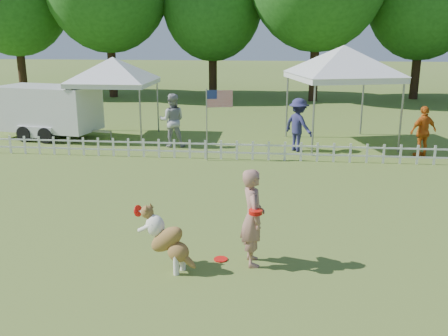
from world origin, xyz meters
name	(u,v)px	position (x,y,z in m)	size (l,w,h in m)	color
ground	(219,256)	(0.00, 0.00, 0.00)	(120.00, 120.00, 0.00)	#44651F
picket_fence	(245,150)	(0.00, 7.00, 0.30)	(22.00, 0.08, 0.60)	white
handler	(253,217)	(0.61, -0.21, 0.85)	(0.62, 0.41, 1.71)	#9D6C5E
dog	(168,240)	(-0.80, -0.60, 0.55)	(1.06, 0.35, 1.09)	brown
frisbee_on_turf	(221,259)	(0.05, -0.15, 0.01)	(0.24, 0.24, 0.02)	red
canopy_tent_left	(115,99)	(-5.05, 9.82, 1.47)	(2.84, 2.84, 2.94)	white
canopy_tent_right	(341,97)	(3.19, 9.60, 1.69)	(3.27, 3.27, 3.38)	white
cargo_trailer	(49,112)	(-7.55, 9.58, 0.99)	(4.51, 1.98, 1.98)	white
flag_pole	(207,125)	(-1.17, 6.79, 1.12)	(0.86, 0.09, 2.24)	gray
spectator_a	(172,120)	(-2.63, 8.56, 0.93)	(0.90, 0.70, 1.85)	#9FA0A4
spectator_b	(298,125)	(1.70, 8.38, 0.89)	(1.15, 0.66, 1.78)	navy
spectator_c	(423,131)	(5.64, 8.04, 0.82)	(0.96, 0.40, 1.64)	#C75C17
tree_far_left	(15,3)	(-15.00, 22.00, 5.50)	(6.60, 6.60, 11.00)	#1C4E16
tree_center_left	(213,13)	(-3.00, 22.50, 4.90)	(6.00, 6.00, 9.80)	#1C4E16
tree_right	(422,7)	(9.00, 22.50, 5.20)	(6.20, 6.20, 10.40)	#1C4E16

